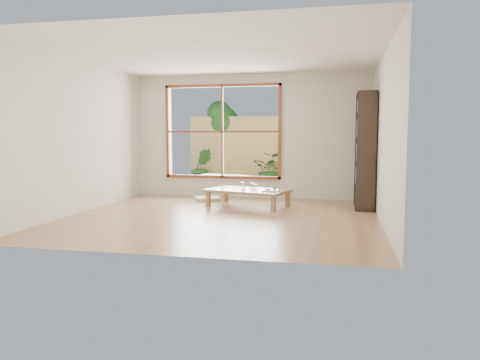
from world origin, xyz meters
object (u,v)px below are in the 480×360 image
Objects in this scene: garden_bench at (224,177)px; low_table at (248,191)px; food_tray at (271,190)px; bookshelf at (365,151)px.

low_table is at bearing -53.54° from garden_bench.
food_tray is at bearing -46.64° from garden_bench.
food_tray reaches higher than garden_bench.
garden_bench is at bearing 148.35° from bookshelf.
garden_bench is at bearing 129.91° from low_table.
low_table is 0.52m from food_tray.
food_tray is 2.81m from garden_bench.
bookshelf reaches higher than food_tray.
food_tray is (0.47, -0.21, 0.06)m from low_table.
food_tray is (-1.65, -0.49, -0.70)m from bookshelf.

